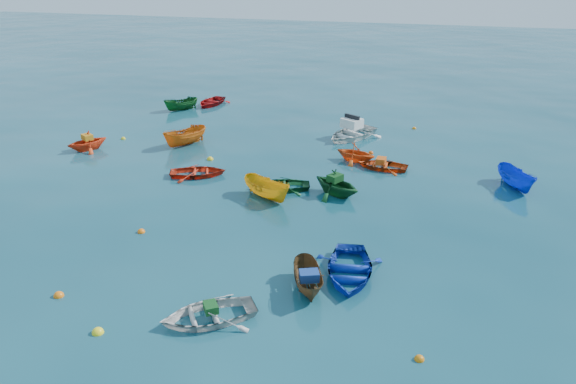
# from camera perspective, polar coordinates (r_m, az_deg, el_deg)

# --- Properties ---
(ground) EXTENTS (160.00, 160.00, 0.00)m
(ground) POSITION_cam_1_polar(r_m,az_deg,el_deg) (23.27, -3.25, -5.61)
(ground) COLOR #093544
(ground) RESTS_ON ground
(dinghy_white_near) EXTENTS (3.90, 3.67, 0.66)m
(dinghy_white_near) POSITION_cam_1_polar(r_m,az_deg,el_deg) (19.22, -8.07, -12.72)
(dinghy_white_near) COLOR beige
(dinghy_white_near) RESTS_ON ground
(sampan_brown_mid) EXTENTS (1.87, 2.82, 1.02)m
(sampan_brown_mid) POSITION_cam_1_polar(r_m,az_deg,el_deg) (20.53, 2.08, -9.88)
(sampan_brown_mid) COLOR #53391E
(sampan_brown_mid) RESTS_ON ground
(dinghy_blue_se) EXTENTS (3.10, 3.97, 0.75)m
(dinghy_blue_se) POSITION_cam_1_polar(r_m,az_deg,el_deg) (21.44, 6.19, -8.44)
(dinghy_blue_se) COLOR #0D2FA5
(dinghy_blue_se) RESTS_ON ground
(dinghy_orange_w) EXTENTS (3.09, 3.18, 1.28)m
(dinghy_orange_w) POSITION_cam_1_polar(r_m,az_deg,el_deg) (36.65, -19.63, 4.06)
(dinghy_orange_w) COLOR #F14016
(dinghy_orange_w) RESTS_ON ground
(sampan_yellow_mid) EXTENTS (3.16, 2.48, 1.16)m
(sampan_yellow_mid) POSITION_cam_1_polar(r_m,az_deg,el_deg) (27.71, -2.12, -0.64)
(sampan_yellow_mid) COLOR gold
(sampan_yellow_mid) RESTS_ON ground
(dinghy_green_e) EXTENTS (3.38, 2.81, 0.61)m
(dinghy_green_e) POSITION_cam_1_polar(r_m,az_deg,el_deg) (28.80, -0.73, 0.34)
(dinghy_green_e) COLOR #114B26
(dinghy_green_e) RESTS_ON ground
(dinghy_red_nw) EXTENTS (3.55, 3.06, 0.62)m
(dinghy_red_nw) POSITION_cam_1_polar(r_m,az_deg,el_deg) (30.86, -9.11, 1.65)
(dinghy_red_nw) COLOR red
(dinghy_red_nw) RESTS_ON ground
(sampan_orange_n) EXTENTS (2.58, 3.33, 1.22)m
(sampan_orange_n) POSITION_cam_1_polar(r_m,az_deg,el_deg) (36.00, -10.34, 4.73)
(sampan_orange_n) COLOR #CD6313
(sampan_orange_n) RESTS_ON ground
(dinghy_green_n) EXTENTS (3.48, 3.35, 1.41)m
(dinghy_green_n) POSITION_cam_1_polar(r_m,az_deg,el_deg) (28.19, 4.90, -0.27)
(dinghy_green_n) COLOR #114920
(dinghy_green_n) RESTS_ON ground
(dinghy_red_ne) EXTENTS (2.92, 2.18, 0.58)m
(dinghy_red_ne) POSITION_cam_1_polar(r_m,az_deg,el_deg) (31.96, 9.56, 2.38)
(dinghy_red_ne) COLOR #CC4111
(dinghy_red_ne) RESTS_ON ground
(sampan_blue_far) EXTENTS (2.28, 3.12, 1.13)m
(sampan_blue_far) POSITION_cam_1_polar(r_m,az_deg,el_deg) (31.21, 22.05, 0.41)
(sampan_blue_far) COLOR #1033CE
(sampan_blue_far) RESTS_ON ground
(dinghy_red_far) EXTENTS (2.66, 3.47, 0.67)m
(dinghy_red_far) POSITION_cam_1_polar(r_m,az_deg,el_deg) (45.46, -7.81, 8.77)
(dinghy_red_far) COLOR #AE0E0E
(dinghy_red_far) RESTS_ON ground
(dinghy_orange_far) EXTENTS (2.84, 2.62, 1.24)m
(dinghy_orange_far) POSITION_cam_1_polar(r_m,az_deg,el_deg) (32.84, 6.85, 3.12)
(dinghy_orange_far) COLOR #DF5115
(dinghy_orange_far) RESTS_ON ground
(sampan_green_far) EXTENTS (2.61, 2.65, 1.05)m
(sampan_green_far) POSITION_cam_1_polar(r_m,az_deg,el_deg) (44.23, -10.76, 8.17)
(sampan_green_far) COLOR #13511D
(sampan_green_far) RESTS_ON ground
(motorboat_white) EXTENTS (4.53, 4.96, 1.44)m
(motorboat_white) POSITION_cam_1_polar(r_m,az_deg,el_deg) (37.06, 6.44, 5.50)
(motorboat_white) COLOR white
(motorboat_white) RESTS_ON ground
(tarp_green_a) EXTENTS (0.67, 0.71, 0.27)m
(tarp_green_a) POSITION_cam_1_polar(r_m,az_deg,el_deg) (18.97, -7.85, -11.53)
(tarp_green_a) COLOR #134F1D
(tarp_green_a) RESTS_ON dinghy_white_near
(tarp_blue_a) EXTENTS (0.82, 0.72, 0.33)m
(tarp_blue_a) POSITION_cam_1_polar(r_m,az_deg,el_deg) (20.05, 2.17, -8.50)
(tarp_blue_a) COLOR navy
(tarp_blue_a) RESTS_ON sampan_brown_mid
(tarp_orange_a) EXTENTS (0.86, 0.81, 0.33)m
(tarp_orange_a) POSITION_cam_1_polar(r_m,az_deg,el_deg) (36.43, -19.72, 5.28)
(tarp_orange_a) COLOR orange
(tarp_orange_a) RESTS_ON dinghy_orange_w
(tarp_green_b) EXTENTS (0.83, 0.89, 0.35)m
(tarp_green_b) POSITION_cam_1_polar(r_m,az_deg,el_deg) (27.91, 4.81, 1.44)
(tarp_green_b) COLOR #104216
(tarp_green_b) RESTS_ON dinghy_green_n
(tarp_orange_b) EXTENTS (0.55, 0.70, 0.32)m
(tarp_orange_b) POSITION_cam_1_polar(r_m,az_deg,el_deg) (31.81, 9.43, 3.16)
(tarp_orange_b) COLOR #D15315
(tarp_orange_b) RESTS_ON dinghy_red_ne
(buoy_or_a) EXTENTS (0.36, 0.36, 0.36)m
(buoy_or_a) POSITION_cam_1_polar(r_m,az_deg,el_deg) (21.74, -22.25, -9.77)
(buoy_or_a) COLOR orange
(buoy_or_a) RESTS_ON ground
(buoy_ye_a) EXTENTS (0.38, 0.38, 0.38)m
(buoy_ye_a) POSITION_cam_1_polar(r_m,az_deg,el_deg) (19.46, -18.75, -13.40)
(buoy_ye_a) COLOR yellow
(buoy_ye_a) RESTS_ON ground
(buoy_or_b) EXTENTS (0.31, 0.31, 0.31)m
(buoy_or_b) POSITION_cam_1_polar(r_m,az_deg,el_deg) (17.92, 13.19, -16.25)
(buoy_or_b) COLOR orange
(buoy_or_b) RESTS_ON ground
(buoy_ye_b) EXTENTS (0.38, 0.38, 0.38)m
(buoy_ye_b) POSITION_cam_1_polar(r_m,az_deg,el_deg) (33.17, -7.92, 3.27)
(buoy_ye_b) COLOR yellow
(buoy_ye_b) RESTS_ON ground
(buoy_or_c) EXTENTS (0.33, 0.33, 0.33)m
(buoy_or_c) POSITION_cam_1_polar(r_m,az_deg,el_deg) (25.22, -14.68, -3.98)
(buoy_or_c) COLOR orange
(buoy_or_c) RESTS_ON ground
(buoy_ye_c) EXTENTS (0.35, 0.35, 0.35)m
(buoy_ye_c) POSITION_cam_1_polar(r_m,az_deg,el_deg) (28.28, 5.95, -0.24)
(buoy_ye_c) COLOR yellow
(buoy_ye_c) RESTS_ON ground
(buoy_or_d) EXTENTS (0.32, 0.32, 0.32)m
(buoy_or_d) POSITION_cam_1_polar(r_m,az_deg,el_deg) (34.26, 8.41, 3.90)
(buoy_or_d) COLOR #D4490B
(buoy_or_d) RESTS_ON ground
(buoy_ye_d) EXTENTS (0.30, 0.30, 0.30)m
(buoy_ye_d) POSITION_cam_1_polar(r_m,az_deg,el_deg) (38.10, -16.39, 5.19)
(buoy_ye_d) COLOR yellow
(buoy_ye_d) RESTS_ON ground
(buoy_or_e) EXTENTS (0.29, 0.29, 0.29)m
(buoy_or_e) POSITION_cam_1_polar(r_m,az_deg,el_deg) (39.69, 12.69, 6.28)
(buoy_or_e) COLOR orange
(buoy_or_e) RESTS_ON ground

